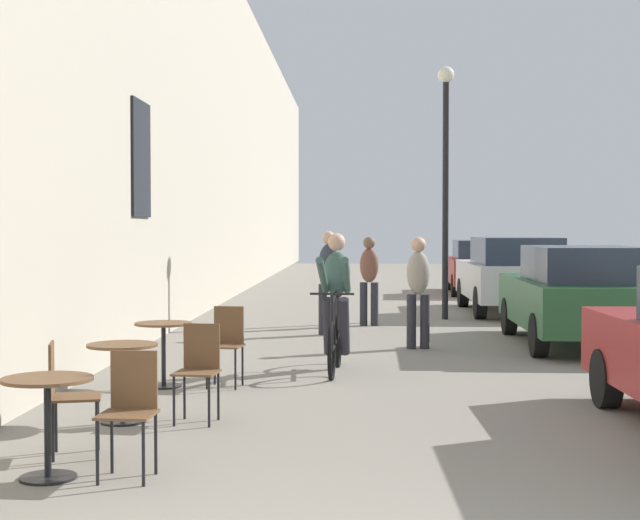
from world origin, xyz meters
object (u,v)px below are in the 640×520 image
object	(u,v)px
cafe_chair_far_toward_street	(227,340)
parked_car_third	(512,274)
cafe_table_mid	(122,366)
street_lamp	(446,159)
cafe_chair_near_toward_street	(130,405)
pedestrian_far	(369,276)
cafe_chair_near_toward_wall	(66,390)
cyclist_on_bicycle	(336,306)
parked_car_second	(578,294)
parked_car_fourth	(481,266)
pedestrian_mid	(329,276)
cafe_table_near	(47,405)
pedestrian_near	(418,286)
cafe_table_far	(164,340)
cafe_chair_mid_toward_street	(199,365)

from	to	relation	value
cafe_chair_far_toward_street	parked_car_third	size ratio (longest dim) A/B	0.20
cafe_table_mid	street_lamp	bearing A→B (deg)	68.87
cafe_chair_near_toward_street	pedestrian_far	size ratio (longest dim) A/B	0.55
cafe_chair_near_toward_wall	cyclist_on_bicycle	distance (m)	4.91
pedestrian_far	parked_car_third	world-z (taller)	pedestrian_far
street_lamp	parked_car_third	world-z (taller)	street_lamp
pedestrian_far	parked_car_third	bearing A→B (deg)	41.44
parked_car_second	parked_car_fourth	bearing A→B (deg)	89.79
cafe_chair_far_toward_street	cyclist_on_bicycle	xyz separation A→B (m)	(1.20, 1.17, 0.29)
cafe_chair_far_toward_street	cafe_chair_near_toward_wall	bearing A→B (deg)	-103.53
cafe_table_mid	cafe_chair_near_toward_wall	bearing A→B (deg)	-95.38
pedestrian_mid	cafe_chair_near_toward_street	bearing A→B (deg)	-97.21
cafe_table_near	parked_car_third	bearing A→B (deg)	67.82
street_lamp	pedestrian_far	bearing A→B (deg)	-139.67
parked_car_second	parked_car_fourth	world-z (taller)	parked_car_second
pedestrian_mid	parked_car_third	world-z (taller)	pedestrian_mid
cafe_chair_near_toward_street	parked_car_fourth	world-z (taller)	parked_car_fourth
parked_car_third	street_lamp	bearing A→B (deg)	-137.51
cafe_chair_near_toward_street	pedestrian_near	world-z (taller)	pedestrian_near
cafe_chair_far_toward_street	pedestrian_mid	world-z (taller)	pedestrian_mid
cafe_chair_near_toward_street	cafe_table_mid	xyz separation A→B (m)	(-0.52, 1.86, 0.00)
cafe_chair_near_toward_street	cafe_table_far	distance (m)	3.84
cafe_table_near	cafe_table_mid	world-z (taller)	same
cafe_chair_mid_toward_street	pedestrian_far	distance (m)	8.79
pedestrian_mid	parked_car_fourth	bearing A→B (deg)	69.24
cafe_chair_near_toward_street	pedestrian_mid	distance (m)	9.12
cafe_chair_far_toward_street	cafe_chair_mid_toward_street	bearing A→B (deg)	-89.65
cafe_table_far	cafe_chair_mid_toward_street	bearing A→B (deg)	-69.23
cafe_chair_far_toward_street	parked_car_fourth	xyz separation A→B (m)	(4.82, 15.25, 0.24)
cafe_chair_far_toward_street	cafe_table_near	bearing A→B (deg)	-100.33
street_lamp	parked_car_fourth	xyz separation A→B (m)	(1.64, 7.30, -2.35)
pedestrian_mid	pedestrian_far	distance (m)	1.67
cafe_table_far	parked_car_second	world-z (taller)	parked_car_second
cafe_table_near	pedestrian_far	distance (m)	10.91
cafe_chair_mid_toward_street	pedestrian_mid	xyz separation A→B (m)	(0.98, 7.10, 0.45)
pedestrian_far	street_lamp	xyz separation A→B (m)	(1.50, 1.27, 2.20)
cafe_table_far	street_lamp	world-z (taller)	street_lamp
cafe_chair_near_toward_wall	cafe_table_far	distance (m)	3.23
cafe_table_far	parked_car_third	world-z (taller)	parked_car_third
pedestrian_far	cafe_table_far	bearing A→B (deg)	-109.39
cyclist_on_bicycle	parked_car_second	size ratio (longest dim) A/B	0.41
cafe_table_mid	pedestrian_mid	xyz separation A→B (m)	(1.66, 7.17, 0.45)
cafe_chair_far_toward_street	parked_car_fourth	distance (m)	15.99
parked_car_fourth	parked_car_second	bearing A→B (deg)	-90.21
cafe_table_near	pedestrian_mid	world-z (taller)	pedestrian_mid
cyclist_on_bicycle	pedestrian_near	bearing A→B (deg)	62.43
cafe_table_near	pedestrian_near	bearing A→B (deg)	67.26
cyclist_on_bicycle	parked_car_fourth	bearing A→B (deg)	75.59
parked_car_third	parked_car_fourth	bearing A→B (deg)	88.89
parked_car_second	cafe_table_mid	bearing A→B (deg)	-133.13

